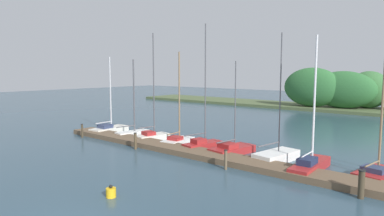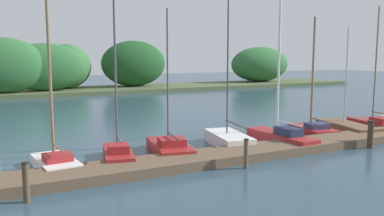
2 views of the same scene
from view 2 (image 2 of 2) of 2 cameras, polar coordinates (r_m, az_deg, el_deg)
dock_pier at (r=15.82m, az=4.89°, el=-6.77°), size 31.55×1.80×0.35m
far_shore at (r=46.49m, az=-10.32°, el=5.23°), size 74.75×8.00×5.76m
sailboat_3 at (r=15.30m, az=-19.01°, el=-6.83°), size 1.48×2.95×6.69m
sailboat_4 at (r=15.75m, az=-10.56°, el=-6.08°), size 1.61×3.22×8.45m
sailboat_5 at (r=16.71m, az=-3.30°, el=-5.51°), size 1.88×3.53×5.96m
sailboat_6 at (r=18.27m, az=5.09°, el=-4.30°), size 1.82×3.52×7.53m
sailboat_7 at (r=18.91m, az=12.36°, el=-3.79°), size 1.11×4.20×7.20m
sailboat_8 at (r=21.62m, az=16.77°, el=-2.73°), size 1.85×3.09×6.00m
sailboat_9 at (r=23.01m, az=20.98°, el=-2.50°), size 2.09×4.24×5.56m
sailboat_10 at (r=24.70m, az=24.59°, el=-1.91°), size 1.76×3.92×6.75m
mooring_piling_1 at (r=12.19m, az=-22.62°, el=-9.74°), size 0.21×0.21×1.15m
mooring_piling_2 at (r=14.66m, az=7.71°, el=-6.45°), size 0.19×0.19×1.09m
mooring_piling_3 at (r=19.30m, az=24.12°, el=-3.44°), size 0.30×0.30×1.23m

